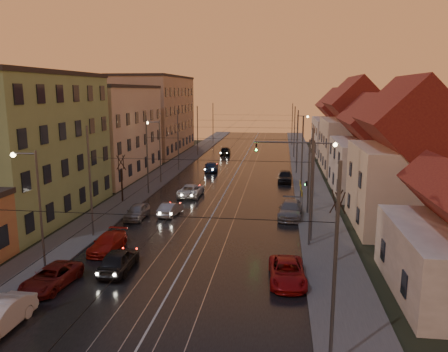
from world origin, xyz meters
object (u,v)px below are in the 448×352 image
at_px(street_lamp_2, 158,145).
at_px(parked_right_0, 287,272).
at_px(parked_left_3, 137,211).
at_px(street_lamp_3, 299,135).
at_px(street_lamp_1, 317,181).
at_px(street_lamp_0, 35,199).
at_px(driving_car_3, 211,167).
at_px(driving_car_0, 119,260).
at_px(driving_car_1, 170,209).
at_px(driving_car_2, 191,190).
at_px(driving_car_4, 225,151).
at_px(parked_left_1, 51,277).
at_px(parked_right_2, 285,176).
at_px(parked_right_1, 290,210).
at_px(parked_left_2, 108,243).
at_px(traffic_light_mast, 298,167).

xyz_separation_m(street_lamp_2, parked_right_0, (15.99, -27.54, -4.23)).
bearing_deg(parked_left_3, street_lamp_3, 63.52).
bearing_deg(street_lamp_1, street_lamp_0, -156.28).
bearing_deg(driving_car_3, street_lamp_1, 106.38).
relative_size(street_lamp_0, parked_right_0, 1.69).
distance_m(driving_car_0, driving_car_3, 36.49).
relative_size(driving_car_1, driving_car_2, 0.76).
xyz_separation_m(street_lamp_2, street_lamp_3, (18.21, 16.00, 0.00)).
relative_size(driving_car_2, driving_car_4, 1.10).
xyz_separation_m(street_lamp_1, parked_right_0, (-2.22, -7.54, -4.23)).
xyz_separation_m(parked_left_1, parked_left_3, (0.47, 14.57, 0.05)).
height_order(driving_car_4, parked_right_0, driving_car_4).
bearing_deg(driving_car_1, driving_car_0, 96.15).
relative_size(street_lamp_0, driving_car_3, 1.69).
bearing_deg(parked_right_2, driving_car_2, -137.28).
height_order(street_lamp_0, driving_car_0, street_lamp_0).
bearing_deg(driving_car_4, street_lamp_3, 137.38).
height_order(street_lamp_1, driving_car_0, street_lamp_1).
xyz_separation_m(parked_left_3, parked_right_1, (14.08, 2.24, 0.08)).
height_order(driving_car_0, parked_right_2, driving_car_0).
relative_size(parked_right_0, parked_right_1, 0.91).
bearing_deg(driving_car_3, parked_right_0, 98.78).
distance_m(street_lamp_1, driving_car_2, 19.13).
distance_m(driving_car_0, parked_left_1, 4.25).
distance_m(driving_car_4, parked_left_2, 49.97).
relative_size(street_lamp_1, parked_left_2, 1.86).
bearing_deg(parked_right_1, parked_left_1, -126.33).
relative_size(driving_car_0, driving_car_3, 0.93).
relative_size(driving_car_0, driving_car_2, 0.88).
bearing_deg(driving_car_4, parked_left_1, 81.81).
distance_m(street_lamp_0, driving_car_2, 22.80).
bearing_deg(parked_right_0, driving_car_1, 125.81).
bearing_deg(parked_left_3, parked_right_2, 53.66).
bearing_deg(driving_car_3, driving_car_2, 83.42).
bearing_deg(street_lamp_3, driving_car_1, -113.48).
distance_m(street_lamp_2, street_lamp_3, 24.24).
distance_m(driving_car_4, parked_right_0, 54.66).
bearing_deg(parked_left_3, parked_left_1, -91.64).
height_order(driving_car_0, parked_right_1, driving_car_0).
distance_m(street_lamp_1, driving_car_3, 32.24).
distance_m(street_lamp_1, street_lamp_2, 27.05).
distance_m(traffic_light_mast, parked_left_2, 18.91).
height_order(street_lamp_0, parked_right_0, street_lamp_0).
height_order(driving_car_3, parked_right_0, driving_car_3).
relative_size(street_lamp_3, driving_car_2, 1.60).
relative_size(driving_car_0, parked_left_2, 1.03).
bearing_deg(driving_car_4, street_lamp_2, 73.81).
distance_m(parked_left_2, parked_right_2, 29.80).
bearing_deg(traffic_light_mast, street_lamp_2, 144.93).
relative_size(driving_car_0, parked_left_3, 1.12).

